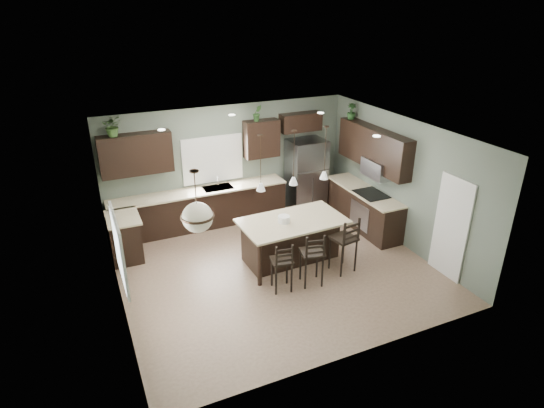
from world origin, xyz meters
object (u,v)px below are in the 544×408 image
(serving_dish, at_px, (284,219))
(bar_stool_center, at_px, (312,258))
(refrigerator, at_px, (306,175))
(bar_stool_left, at_px, (282,266))
(kitchen_island, at_px, (292,240))
(bar_stool_right, at_px, (343,244))
(plant_back_left, at_px, (113,126))

(serving_dish, relative_size, bar_stool_center, 0.22)
(refrigerator, bearing_deg, serving_dish, -127.34)
(refrigerator, distance_m, bar_stool_left, 3.73)
(kitchen_island, height_order, bar_stool_left, bar_stool_left)
(kitchen_island, height_order, bar_stool_center, bar_stool_center)
(refrigerator, relative_size, bar_stool_right, 1.55)
(refrigerator, distance_m, kitchen_island, 2.67)
(bar_stool_center, bearing_deg, kitchen_island, 98.20)
(bar_stool_center, relative_size, bar_stool_right, 0.93)
(serving_dish, height_order, bar_stool_left, serving_dish)
(serving_dish, bearing_deg, plant_back_left, 139.25)
(bar_stool_center, xyz_separation_m, plant_back_left, (-2.94, 3.32, 2.07))
(serving_dish, xyz_separation_m, bar_stool_right, (0.95, -0.76, -0.40))
(kitchen_island, bearing_deg, plant_back_left, 139.05)
(refrigerator, relative_size, serving_dish, 7.71)
(bar_stool_right, bearing_deg, plant_back_left, 130.59)
(serving_dish, bearing_deg, bar_stool_right, -38.66)
(plant_back_left, bearing_deg, refrigerator, -2.82)
(serving_dish, height_order, bar_stool_right, bar_stool_right)
(kitchen_island, relative_size, bar_stool_left, 2.08)
(bar_stool_left, bearing_deg, bar_stool_center, 3.98)
(kitchen_island, relative_size, bar_stool_right, 1.78)
(kitchen_island, bearing_deg, serving_dish, -180.00)
(bar_stool_center, height_order, plant_back_left, plant_back_left)
(bar_stool_center, relative_size, plant_back_left, 2.50)
(kitchen_island, bearing_deg, bar_stool_center, -95.22)
(kitchen_island, xyz_separation_m, serving_dish, (-0.20, -0.01, 0.53))
(refrigerator, height_order, plant_back_left, plant_back_left)
(bar_stool_right, bearing_deg, bar_stool_left, 174.99)
(refrigerator, distance_m, bar_stool_center, 3.47)
(bar_stool_left, distance_m, bar_stool_right, 1.40)
(refrigerator, height_order, kitchen_island, refrigerator)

